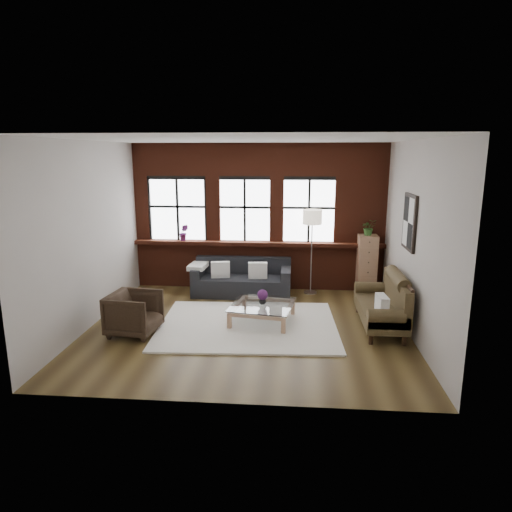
# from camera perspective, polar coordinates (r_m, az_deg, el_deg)

# --- Properties ---
(floor) EXTENTS (5.50, 5.50, 0.00)m
(floor) POSITION_cam_1_polar(r_m,az_deg,el_deg) (8.10, -1.07, -8.90)
(floor) COLOR #453419
(floor) RESTS_ON ground
(ceiling) EXTENTS (5.50, 5.50, 0.00)m
(ceiling) POSITION_cam_1_polar(r_m,az_deg,el_deg) (7.53, -1.18, 14.38)
(ceiling) COLOR white
(ceiling) RESTS_ON ground
(wall_back) EXTENTS (5.50, 0.00, 5.50)m
(wall_back) POSITION_cam_1_polar(r_m,az_deg,el_deg) (10.11, 0.33, 4.88)
(wall_back) COLOR #BBB4AE
(wall_back) RESTS_ON ground
(wall_front) EXTENTS (5.50, 0.00, 5.50)m
(wall_front) POSITION_cam_1_polar(r_m,az_deg,el_deg) (5.23, -3.92, -2.65)
(wall_front) COLOR #BBB4AE
(wall_front) RESTS_ON ground
(wall_left) EXTENTS (0.00, 5.00, 5.00)m
(wall_left) POSITION_cam_1_polar(r_m,az_deg,el_deg) (8.39, -20.17, 2.45)
(wall_left) COLOR #BBB4AE
(wall_left) RESTS_ON ground
(wall_right) EXTENTS (0.00, 5.00, 5.00)m
(wall_right) POSITION_cam_1_polar(r_m,az_deg,el_deg) (7.86, 19.25, 1.88)
(wall_right) COLOR #BBB4AE
(wall_right) RESTS_ON ground
(brick_backwall) EXTENTS (5.50, 0.12, 3.20)m
(brick_backwall) POSITION_cam_1_polar(r_m,az_deg,el_deg) (10.05, 0.31, 4.83)
(brick_backwall) COLOR #5C2415
(brick_backwall) RESTS_ON floor
(sill_ledge) EXTENTS (5.50, 0.30, 0.08)m
(sill_ledge) POSITION_cam_1_polar(r_m,az_deg,el_deg) (10.06, 0.26, 1.60)
(sill_ledge) COLOR #5C2415
(sill_ledge) RESTS_ON brick_backwall
(window_left) EXTENTS (1.38, 0.10, 1.50)m
(window_left) POSITION_cam_1_polar(r_m,az_deg,el_deg) (10.34, -9.74, 5.71)
(window_left) COLOR black
(window_left) RESTS_ON brick_backwall
(window_mid) EXTENTS (1.38, 0.10, 1.50)m
(window_mid) POSITION_cam_1_polar(r_m,az_deg,el_deg) (10.07, -1.40, 5.70)
(window_mid) COLOR black
(window_mid) RESTS_ON brick_backwall
(window_right) EXTENTS (1.38, 0.10, 1.50)m
(window_right) POSITION_cam_1_polar(r_m,az_deg,el_deg) (10.02, 6.63, 5.58)
(window_right) COLOR black
(window_right) RESTS_ON brick_backwall
(wall_poster) EXTENTS (0.05, 0.74, 0.94)m
(wall_poster) POSITION_cam_1_polar(r_m,az_deg,el_deg) (8.10, 18.66, 4.02)
(wall_poster) COLOR black
(wall_poster) RESTS_ON wall_right
(shag_rug) EXTENTS (3.20, 2.57, 0.03)m
(shag_rug) POSITION_cam_1_polar(r_m,az_deg,el_deg) (8.15, -1.01, -8.61)
(shag_rug) COLOR white
(shag_rug) RESTS_ON floor
(dark_sofa) EXTENTS (2.09, 0.84, 0.76)m
(dark_sofa) POSITION_cam_1_polar(r_m,az_deg,el_deg) (9.80, -1.77, -2.69)
(dark_sofa) COLOR black
(dark_sofa) RESTS_ON floor
(pillow_a) EXTENTS (0.42, 0.20, 0.34)m
(pillow_a) POSITION_cam_1_polar(r_m,az_deg,el_deg) (9.72, -4.47, -1.70)
(pillow_a) COLOR white
(pillow_a) RESTS_ON dark_sofa
(pillow_b) EXTENTS (0.41, 0.18, 0.34)m
(pillow_b) POSITION_cam_1_polar(r_m,az_deg,el_deg) (9.62, 0.21, -1.80)
(pillow_b) COLOR white
(pillow_b) RESTS_ON dark_sofa
(vintage_settee) EXTENTS (0.78, 1.75, 0.93)m
(vintage_settee) POSITION_cam_1_polar(r_m,az_deg,el_deg) (8.23, 15.29, -5.55)
(vintage_settee) COLOR #453820
(vintage_settee) RESTS_ON floor
(pillow_settee) EXTENTS (0.17, 0.39, 0.34)m
(pillow_settee) POSITION_cam_1_polar(r_m,az_deg,el_deg) (7.68, 15.45, -6.00)
(pillow_settee) COLOR white
(pillow_settee) RESTS_ON vintage_settee
(armchair) EXTENTS (0.87, 0.85, 0.72)m
(armchair) POSITION_cam_1_polar(r_m,az_deg,el_deg) (7.97, -14.98, -6.95)
(armchair) COLOR black
(armchair) RESTS_ON floor
(coffee_table) EXTENTS (1.23, 1.23, 0.36)m
(coffee_table) POSITION_cam_1_polar(r_m,az_deg,el_deg) (8.26, 0.82, -7.20)
(coffee_table) COLOR #A6795A
(coffee_table) RESTS_ON shag_rug
(vase) EXTENTS (0.15, 0.15, 0.14)m
(vase) POSITION_cam_1_polar(r_m,az_deg,el_deg) (8.17, 0.82, -5.58)
(vase) COLOR #B2B2B2
(vase) RESTS_ON coffee_table
(flowers) EXTENTS (0.19, 0.19, 0.19)m
(flowers) POSITION_cam_1_polar(r_m,az_deg,el_deg) (8.14, 0.83, -4.87)
(flowers) COLOR #5F2368
(flowers) RESTS_ON vase
(drawer_chest) EXTENTS (0.40, 0.40, 1.29)m
(drawer_chest) POSITION_cam_1_polar(r_m,az_deg,el_deg) (10.04, 13.67, -1.10)
(drawer_chest) COLOR #A6795A
(drawer_chest) RESTS_ON floor
(potted_plant_top) EXTENTS (0.34, 0.31, 0.34)m
(potted_plant_top) POSITION_cam_1_polar(r_m,az_deg,el_deg) (9.88, 13.92, 3.50)
(potted_plant_top) COLOR #2D5923
(potted_plant_top) RESTS_ON drawer_chest
(floor_lamp) EXTENTS (0.40, 0.40, 1.97)m
(floor_lamp) POSITION_cam_1_polar(r_m,az_deg,el_deg) (9.81, 6.95, 0.89)
(floor_lamp) COLOR #A5A5A8
(floor_lamp) RESTS_ON floor
(sill_plant) EXTENTS (0.22, 0.19, 0.37)m
(sill_plant) POSITION_cam_1_polar(r_m,az_deg,el_deg) (10.25, -9.01, 2.92)
(sill_plant) COLOR #5F2368
(sill_plant) RESTS_ON sill_ledge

